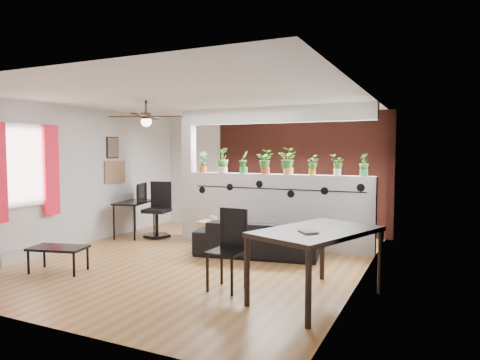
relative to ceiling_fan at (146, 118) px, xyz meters
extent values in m
cube|color=brown|center=(0.80, 0.30, -2.36)|extent=(6.30, 7.10, 0.10)
cube|color=#B7B7BA|center=(0.80, 3.32, -1.01)|extent=(6.30, 0.04, 2.90)
cube|color=#B7B7BA|center=(0.80, -2.72, -1.01)|extent=(6.30, 0.04, 2.90)
cube|color=#B7B7BA|center=(-1.82, 0.30, -1.01)|extent=(0.04, 7.10, 2.90)
cube|color=#B7B7BA|center=(3.42, 0.30, -1.01)|extent=(0.04, 7.10, 2.90)
cube|color=white|center=(0.80, 0.30, 0.34)|extent=(6.30, 7.10, 0.10)
cube|color=#BCBCC1|center=(1.60, 1.80, -1.64)|extent=(3.60, 0.18, 1.35)
cube|color=silver|center=(1.60, 1.80, 0.14)|extent=(3.60, 0.18, 0.30)
cube|color=#BCBCC1|center=(-0.31, 1.80, -1.01)|extent=(0.22, 0.20, 2.60)
cube|color=#AA4031|center=(1.60, 3.27, -1.01)|extent=(3.90, 0.05, 2.60)
cube|color=black|center=(1.60, 1.70, -1.23)|extent=(3.31, 0.01, 0.02)
cylinder|color=black|center=(0.05, 1.70, -1.31)|extent=(0.14, 0.01, 0.14)
cylinder|color=black|center=(0.67, 1.70, -1.23)|extent=(0.14, 0.01, 0.14)
cylinder|color=black|center=(1.29, 1.70, -1.15)|extent=(0.14, 0.01, 0.14)
cylinder|color=black|center=(1.91, 1.70, -1.31)|extent=(0.14, 0.01, 0.14)
cylinder|color=black|center=(2.53, 1.70, -1.23)|extent=(0.14, 0.01, 0.14)
cylinder|color=black|center=(3.15, 1.70, -1.15)|extent=(0.14, 0.01, 0.14)
cube|color=white|center=(-1.78, -0.90, -0.76)|extent=(0.02, 0.95, 1.25)
cube|color=silver|center=(-1.77, -0.90, -0.76)|extent=(0.04, 1.05, 1.35)
cube|color=red|center=(-1.73, -0.40, -0.86)|extent=(0.06, 0.30, 1.55)
cube|color=beige|center=(-1.74, -0.90, -2.22)|extent=(0.08, 1.00, 0.18)
cube|color=olive|center=(-1.78, 1.25, -0.96)|extent=(0.03, 0.60, 0.45)
cube|color=#8C7259|center=(-1.78, 1.20, -0.46)|extent=(0.03, 0.30, 0.40)
cube|color=black|center=(-1.78, 1.20, -0.46)|extent=(0.02, 0.34, 0.44)
cylinder|color=black|center=(0.00, 0.00, 0.19)|extent=(0.04, 0.04, 0.20)
cylinder|color=black|center=(0.00, 0.00, 0.04)|extent=(0.18, 0.18, 0.10)
sphere|color=white|center=(0.00, 0.00, -0.05)|extent=(0.17, 0.17, 0.17)
cube|color=black|center=(0.32, 0.12, 0.03)|extent=(0.55, 0.29, 0.01)
cube|color=black|center=(-0.12, 0.32, 0.03)|extent=(0.29, 0.55, 0.01)
cube|color=black|center=(-0.32, -0.12, 0.03)|extent=(0.55, 0.29, 0.01)
cube|color=black|center=(0.12, -0.32, 0.03)|extent=(0.29, 0.55, 0.01)
cylinder|color=orange|center=(0.02, 1.80, -0.90)|extent=(0.15, 0.15, 0.12)
imported|color=#215A19|center=(0.02, 1.80, -0.70)|extent=(0.28, 0.26, 0.33)
cylinder|color=silver|center=(0.47, 1.80, -0.90)|extent=(0.18, 0.18, 0.12)
imported|color=#215A19|center=(0.47, 1.80, -0.67)|extent=(0.27, 0.31, 0.39)
cylinder|color=#318644|center=(0.92, 1.80, -0.90)|extent=(0.15, 0.15, 0.12)
imported|color=#215A19|center=(0.92, 1.80, -0.70)|extent=(0.25, 0.27, 0.33)
cylinder|color=#B13C1C|center=(1.37, 1.80, -0.90)|extent=(0.16, 0.16, 0.12)
imported|color=#215A19|center=(1.37, 1.80, -0.69)|extent=(0.25, 0.21, 0.35)
cylinder|color=gold|center=(1.83, 1.80, -0.90)|extent=(0.18, 0.18, 0.12)
imported|color=#215A19|center=(1.83, 1.80, -0.67)|extent=(0.29, 0.24, 0.39)
cylinder|color=orange|center=(2.28, 1.80, -0.90)|extent=(0.12, 0.12, 0.12)
imported|color=#215A19|center=(2.28, 1.80, -0.74)|extent=(0.21, 0.22, 0.26)
cylinder|color=white|center=(2.73, 1.80, -0.90)|extent=(0.13, 0.13, 0.12)
imported|color=#215A19|center=(2.73, 1.80, -0.73)|extent=(0.23, 0.23, 0.27)
cylinder|color=#359349|center=(3.18, 1.80, -0.90)|extent=(0.13, 0.13, 0.12)
imported|color=#215A19|center=(3.18, 1.80, -0.72)|extent=(0.20, 0.23, 0.29)
imported|color=black|center=(1.57, 0.95, -2.03)|extent=(2.07, 1.10, 0.58)
cube|color=tan|center=(0.59, 1.09, -2.06)|extent=(0.45, 0.41, 0.50)
imported|color=gray|center=(0.64, 1.09, -1.76)|extent=(0.16, 0.16, 0.10)
cube|color=black|center=(-1.42, 1.43, -1.60)|extent=(0.73, 1.10, 0.04)
cylinder|color=black|center=(-1.54, 0.92, -1.97)|extent=(0.03, 0.03, 0.69)
cylinder|color=black|center=(-1.10, 1.02, -1.97)|extent=(0.03, 0.03, 0.69)
cylinder|color=black|center=(-1.74, 1.83, -1.97)|extent=(0.03, 0.03, 0.69)
cylinder|color=black|center=(-1.30, 1.93, -1.97)|extent=(0.03, 0.03, 0.69)
imported|color=black|center=(-1.42, 1.58, -1.48)|extent=(0.35, 0.18, 0.20)
cylinder|color=black|center=(-0.89, 1.46, -2.27)|extent=(0.58, 0.58, 0.04)
cylinder|color=black|center=(-0.89, 1.46, -2.02)|extent=(0.07, 0.07, 0.49)
cube|color=black|center=(-0.89, 1.46, -1.75)|extent=(0.54, 0.54, 0.08)
cube|color=black|center=(-0.92, 1.67, -1.44)|extent=(0.45, 0.14, 0.54)
cube|color=black|center=(3.05, -0.76, -1.49)|extent=(1.44, 1.80, 0.06)
cylinder|color=black|center=(2.38, -1.30, -1.92)|extent=(0.07, 0.07, 0.80)
cylinder|color=black|center=(3.19, -1.60, -1.92)|extent=(0.07, 0.07, 0.80)
cylinder|color=black|center=(2.91, 0.09, -1.92)|extent=(0.07, 0.07, 0.80)
cylinder|color=black|center=(3.72, -0.22, -1.92)|extent=(0.07, 0.07, 0.80)
imported|color=gray|center=(2.95, -1.06, -1.45)|extent=(0.28, 0.29, 0.02)
cube|color=black|center=(1.92, -0.90, -1.82)|extent=(0.44, 0.44, 0.03)
cube|color=black|center=(1.93, -0.71, -1.54)|extent=(0.40, 0.05, 0.53)
cube|color=black|center=(1.73, -1.07, -2.07)|extent=(0.03, 0.03, 0.50)
cube|color=black|center=(2.09, -1.09, -2.07)|extent=(0.03, 0.03, 0.50)
cube|color=black|center=(1.75, -0.72, -1.81)|extent=(0.03, 0.03, 1.01)
cube|color=black|center=(2.10, -0.74, -1.81)|extent=(0.03, 0.03, 1.01)
cube|color=black|center=(-0.70, -1.21, -1.96)|extent=(0.89, 0.63, 0.04)
cylinder|color=black|center=(-1.01, -1.48, -2.14)|extent=(0.04, 0.04, 0.34)
cylinder|color=black|center=(-0.31, -1.30, -2.14)|extent=(0.04, 0.04, 0.34)
cylinder|color=black|center=(-1.10, -1.13, -2.14)|extent=(0.04, 0.04, 0.34)
cylinder|color=black|center=(-0.40, -0.94, -2.14)|extent=(0.04, 0.04, 0.34)
camera|label=1|loc=(4.35, -5.69, -0.53)|focal=32.00mm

